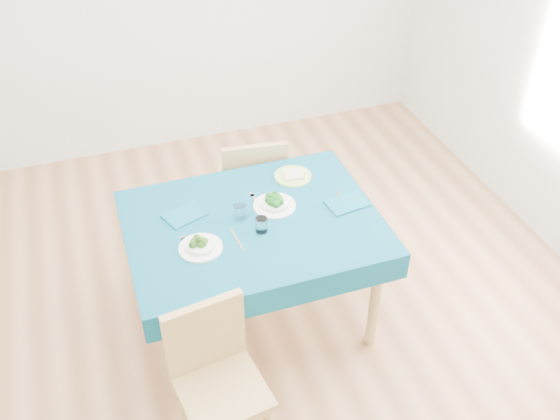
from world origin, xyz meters
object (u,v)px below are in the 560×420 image
object	(u,v)px
bowl_near	(200,244)
bowl_far	(275,201)
chair_far	(251,174)
side_plate	(293,176)
chair_near	(222,384)
table	(255,272)

from	to	relation	value
bowl_near	bowl_far	size ratio (longest dim) A/B	0.96
chair_far	bowl_near	bearing A→B (deg)	66.27
chair_far	bowl_far	distance (m)	0.74
bowl_far	side_plate	distance (m)	0.31
chair_near	chair_far	xyz separation A→B (m)	(0.61, 1.54, 0.03)
bowl_far	table	bearing A→B (deg)	-150.54
chair_far	bowl_near	world-z (taller)	chair_far
chair_near	side_plate	xyz separation A→B (m)	(0.74, 1.09, 0.28)
side_plate	bowl_far	bearing A→B (deg)	-129.30
chair_far	bowl_far	size ratio (longest dim) A/B	4.32
chair_far	side_plate	world-z (taller)	chair_far
side_plate	table	bearing A→B (deg)	-137.03
table	side_plate	size ratio (longest dim) A/B	6.12
bowl_near	chair_far	bearing A→B (deg)	59.16
side_plate	bowl_near	bearing A→B (deg)	-145.96
chair_near	bowl_near	distance (m)	0.71
table	chair_near	world-z (taller)	chair_near
bowl_near	side_plate	world-z (taller)	bowl_near
side_plate	chair_far	bearing A→B (deg)	106.22
bowl_far	chair_near	bearing A→B (deg)	-122.57
chair_near	bowl_far	distance (m)	1.06
bowl_far	side_plate	size ratio (longest dim) A/B	1.07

